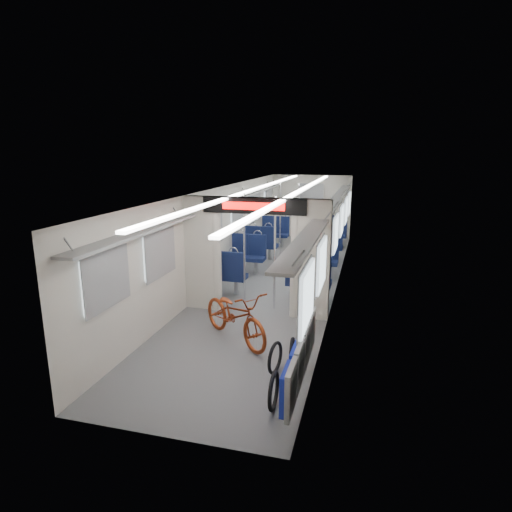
{
  "coord_description": "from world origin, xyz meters",
  "views": [
    {
      "loc": [
        2.09,
        -9.8,
        3.15
      ],
      "look_at": [
        -0.1,
        -1.57,
        1.05
      ],
      "focal_mm": 30.0,
      "sensor_mm": 36.0,
      "label": 1
    }
  ],
  "objects_px": {
    "bike_hoop_a": "(274,393)",
    "stanchion_near_right": "(275,254)",
    "seat_bay_far_left": "(269,235)",
    "stanchion_near_left": "(244,248)",
    "stanchion_far_left": "(280,225)",
    "stanchion_far_right": "(298,226)",
    "bike_hoop_c": "(292,353)",
    "seat_bay_near_left": "(238,260)",
    "seat_bay_near_right": "(315,264)",
    "seat_bay_far_right": "(329,235)",
    "bike_hoop_b": "(275,359)",
    "flip_bench": "(301,356)",
    "bicycle": "(235,315)"
  },
  "relations": [
    {
      "from": "bike_hoop_a",
      "to": "stanchion_near_right",
      "type": "distance_m",
      "value": 3.66
    },
    {
      "from": "seat_bay_far_left",
      "to": "stanchion_near_left",
      "type": "distance_m",
      "value": 4.54
    },
    {
      "from": "stanchion_far_left",
      "to": "stanchion_far_right",
      "type": "relative_size",
      "value": 1.0
    },
    {
      "from": "bike_hoop_c",
      "to": "stanchion_far_left",
      "type": "distance_m",
      "value": 5.92
    },
    {
      "from": "seat_bay_far_left",
      "to": "seat_bay_near_left",
      "type": "bearing_deg",
      "value": -90.0
    },
    {
      "from": "seat_bay_near_right",
      "to": "stanchion_far_right",
      "type": "bearing_deg",
      "value": 112.1
    },
    {
      "from": "seat_bay_far_right",
      "to": "stanchion_far_right",
      "type": "bearing_deg",
      "value": -110.25
    },
    {
      "from": "stanchion_near_right",
      "to": "stanchion_far_right",
      "type": "xyz_separation_m",
      "value": [
        -0.09,
        3.33,
        0.0
      ]
    },
    {
      "from": "bike_hoop_a",
      "to": "bike_hoop_b",
      "type": "relative_size",
      "value": 1.03
    },
    {
      "from": "stanchion_near_left",
      "to": "stanchion_far_left",
      "type": "bearing_deg",
      "value": 87.16
    },
    {
      "from": "stanchion_near_right",
      "to": "flip_bench",
      "type": "bearing_deg",
      "value": -71.48
    },
    {
      "from": "bike_hoop_b",
      "to": "stanchion_far_right",
      "type": "bearing_deg",
      "value": 96.57
    },
    {
      "from": "bike_hoop_a",
      "to": "bike_hoop_b",
      "type": "height_order",
      "value": "bike_hoop_a"
    },
    {
      "from": "bike_hoop_c",
      "to": "seat_bay_near_right",
      "type": "relative_size",
      "value": 0.2
    },
    {
      "from": "bicycle",
      "to": "bike_hoop_a",
      "type": "relative_size",
      "value": 3.5
    },
    {
      "from": "flip_bench",
      "to": "seat_bay_near_right",
      "type": "relative_size",
      "value": 0.94
    },
    {
      "from": "stanchion_far_left",
      "to": "stanchion_near_right",
      "type": "bearing_deg",
      "value": -80.06
    },
    {
      "from": "flip_bench",
      "to": "stanchion_near_left",
      "type": "relative_size",
      "value": 0.94
    },
    {
      "from": "bike_hoop_c",
      "to": "stanchion_far_right",
      "type": "bearing_deg",
      "value": 98.87
    },
    {
      "from": "bicycle",
      "to": "flip_bench",
      "type": "xyz_separation_m",
      "value": [
        1.34,
        -1.41,
        0.12
      ]
    },
    {
      "from": "stanchion_far_right",
      "to": "stanchion_near_right",
      "type": "bearing_deg",
      "value": -88.38
    },
    {
      "from": "flip_bench",
      "to": "seat_bay_far_right",
      "type": "bearing_deg",
      "value": 92.89
    },
    {
      "from": "stanchion_near_right",
      "to": "stanchion_far_left",
      "type": "height_order",
      "value": "same"
    },
    {
      "from": "bike_hoop_a",
      "to": "seat_bay_far_right",
      "type": "bearing_deg",
      "value": 90.99
    },
    {
      "from": "stanchion_near_right",
      "to": "seat_bay_far_right",
      "type": "bearing_deg",
      "value": 83.36
    },
    {
      "from": "seat_bay_far_right",
      "to": "seat_bay_far_left",
      "type": "bearing_deg",
      "value": -168.26
    },
    {
      "from": "bike_hoop_b",
      "to": "seat_bay_far_left",
      "type": "bearing_deg",
      "value": 103.97
    },
    {
      "from": "seat_bay_near_left",
      "to": "seat_bay_far_right",
      "type": "xyz_separation_m",
      "value": [
        1.87,
        3.7,
        0.02
      ]
    },
    {
      "from": "bike_hoop_c",
      "to": "stanchion_near_left",
      "type": "height_order",
      "value": "stanchion_near_left"
    },
    {
      "from": "stanchion_far_left",
      "to": "stanchion_far_right",
      "type": "distance_m",
      "value": 0.5
    },
    {
      "from": "stanchion_near_left",
      "to": "stanchion_near_right",
      "type": "relative_size",
      "value": 1.0
    },
    {
      "from": "bike_hoop_c",
      "to": "stanchion_far_right",
      "type": "distance_m",
      "value": 5.76
    },
    {
      "from": "seat_bay_near_left",
      "to": "seat_bay_far_right",
      "type": "bearing_deg",
      "value": 63.21
    },
    {
      "from": "bicycle",
      "to": "seat_bay_near_right",
      "type": "height_order",
      "value": "seat_bay_near_right"
    },
    {
      "from": "seat_bay_far_left",
      "to": "stanchion_far_left",
      "type": "relative_size",
      "value": 0.95
    },
    {
      "from": "seat_bay_near_left",
      "to": "seat_bay_far_left",
      "type": "bearing_deg",
      "value": 90.0
    },
    {
      "from": "flip_bench",
      "to": "seat_bay_far_left",
      "type": "xyz_separation_m",
      "value": [
        -2.29,
        7.91,
        -0.02
      ]
    },
    {
      "from": "seat_bay_far_right",
      "to": "stanchion_far_left",
      "type": "distance_m",
      "value": 2.28
    },
    {
      "from": "stanchion_far_left",
      "to": "seat_bay_far_left",
      "type": "bearing_deg",
      "value": 114.59
    },
    {
      "from": "seat_bay_far_left",
      "to": "stanchion_far_left",
      "type": "height_order",
      "value": "stanchion_far_left"
    },
    {
      "from": "stanchion_far_left",
      "to": "seat_bay_far_right",
      "type": "bearing_deg",
      "value": 56.93
    },
    {
      "from": "seat_bay_far_right",
      "to": "flip_bench",
      "type": "bearing_deg",
      "value": -87.11
    },
    {
      "from": "seat_bay_far_right",
      "to": "stanchion_far_right",
      "type": "xyz_separation_m",
      "value": [
        -0.7,
        -1.91,
        0.58
      ]
    },
    {
      "from": "seat_bay_near_right",
      "to": "stanchion_far_right",
      "type": "distance_m",
      "value": 1.96
    },
    {
      "from": "seat_bay_near_right",
      "to": "seat_bay_far_left",
      "type": "height_order",
      "value": "seat_bay_near_right"
    },
    {
      "from": "bike_hoop_b",
      "to": "bicycle",
      "type": "bearing_deg",
      "value": 134.46
    },
    {
      "from": "bicycle",
      "to": "stanchion_near_right",
      "type": "bearing_deg",
      "value": 28.6
    },
    {
      "from": "bicycle",
      "to": "seat_bay_far_right",
      "type": "relative_size",
      "value": 0.77
    },
    {
      "from": "seat_bay_near_left",
      "to": "stanchion_near_right",
      "type": "bearing_deg",
      "value": -50.52
    },
    {
      "from": "bicycle",
      "to": "bike_hoop_b",
      "type": "relative_size",
      "value": 3.62
    }
  ]
}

